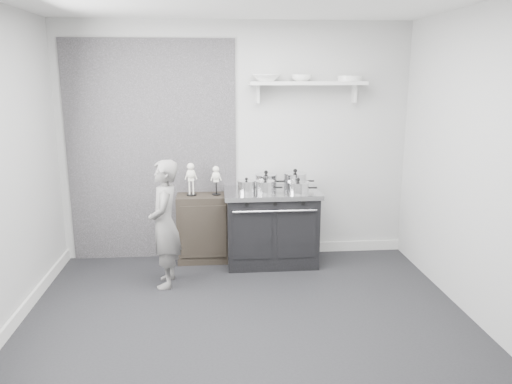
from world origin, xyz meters
TOP-DOWN VIEW (x-y plane):
  - ground at (0.00, 0.00)m, footprint 4.00×4.00m
  - room_shell at (-0.09, 0.15)m, footprint 4.02×3.62m
  - wall_shelf at (0.80, 1.68)m, footprint 1.30×0.26m
  - stove at (0.38, 1.48)m, footprint 1.06×0.66m
  - side_cabinet at (-0.38, 1.61)m, footprint 0.60×0.35m
  - child at (-0.76, 0.95)m, footprint 0.31×0.48m
  - pot_front_left at (0.09, 1.38)m, footprint 0.28×0.20m
  - pot_back_left at (0.33, 1.61)m, footprint 0.34×0.25m
  - pot_back_right at (0.66, 1.55)m, footprint 0.35×0.26m
  - pot_front_right at (0.65, 1.33)m, footprint 0.34×0.25m
  - pot_front_center at (0.29, 1.34)m, footprint 0.29×0.21m
  - skeleton_full at (-0.51, 1.61)m, footprint 0.12×0.08m
  - skeleton_torso at (-0.23, 1.61)m, footprint 0.11×0.07m
  - bowl_large at (0.33, 1.67)m, footprint 0.31×0.31m
  - bowl_small at (0.73, 1.67)m, footprint 0.23×0.23m
  - plate_stack at (1.28, 1.67)m, footprint 0.28×0.28m

SIDE VIEW (x-z plane):
  - ground at x=0.00m, z-range 0.00..0.00m
  - side_cabinet at x=-0.38m, z-range 0.00..0.78m
  - stove at x=0.38m, z-range 0.00..0.85m
  - child at x=-0.76m, z-range 0.00..1.30m
  - pot_front_right at x=0.65m, z-range 0.83..1.00m
  - pot_front_left at x=0.09m, z-range 0.84..1.01m
  - pot_front_center at x=0.29m, z-range 0.83..1.01m
  - pot_back_left at x=0.33m, z-range 0.83..1.03m
  - pot_back_right at x=0.66m, z-range 0.83..1.06m
  - skeleton_torso at x=-0.23m, z-range 0.78..1.16m
  - skeleton_full at x=-0.51m, z-range 0.78..1.21m
  - room_shell at x=-0.09m, z-range 0.28..2.99m
  - wall_shelf at x=0.80m, z-range 1.89..2.13m
  - plate_stack at x=1.28m, z-range 2.04..2.10m
  - bowl_small at x=0.73m, z-range 2.04..2.11m
  - bowl_large at x=0.33m, z-range 2.04..2.12m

